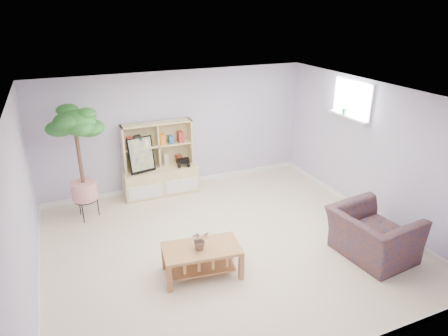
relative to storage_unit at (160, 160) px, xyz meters
name	(u,v)px	position (x,y,z in m)	size (l,w,h in m)	color
floor	(226,245)	(0.45, -2.24, -0.73)	(5.50, 5.00, 0.01)	beige
ceiling	(226,96)	(0.45, -2.24, 1.67)	(5.50, 5.00, 0.01)	white
walls	(226,176)	(0.45, -2.24, 0.47)	(5.51, 5.01, 2.40)	silver
baseboard	(226,242)	(0.45, -2.24, -0.68)	(5.50, 5.00, 0.10)	white
window	(353,99)	(3.18, -1.64, 1.27)	(0.10, 0.98, 0.68)	#C9E7FF
window_sill	(348,117)	(3.12, -1.64, 0.95)	(0.14, 1.00, 0.04)	white
storage_unit	(160,160)	(0.00, 0.00, 0.00)	(1.47, 0.50, 1.47)	#D5BB88
poster	(141,155)	(-0.36, -0.04, 0.16)	(0.50, 0.12, 0.70)	#FFE743
toy_truck	(183,162)	(0.46, -0.07, -0.09)	(0.34, 0.23, 0.18)	black
coffee_table	(202,261)	(-0.14, -2.77, -0.51)	(1.07, 0.58, 0.44)	#A76736
table_plant	(200,240)	(-0.17, -2.78, -0.16)	(0.24, 0.21, 0.27)	#317632
floor_tree	(81,165)	(-1.48, -0.45, 0.29)	(0.76, 0.76, 2.05)	#19621E
armchair	(373,232)	(2.37, -3.36, -0.31)	(1.14, 0.99, 0.85)	navy
sill_plant	(345,108)	(3.12, -1.54, 1.08)	(0.13, 0.10, 0.23)	#19621E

